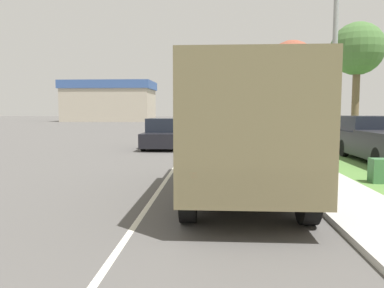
{
  "coord_description": "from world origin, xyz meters",
  "views": [
    {
      "loc": [
        1.44,
        2.94,
        2.1
      ],
      "look_at": [
        0.82,
        13.3,
        1.16
      ],
      "focal_mm": 35.0,
      "sensor_mm": 36.0,
      "label": 1
    }
  ],
  "objects_px": {
    "car_third_ahead": "(218,122)",
    "car_second_ahead": "(224,130)",
    "car_nearest_ahead": "(162,135)",
    "lamp_post": "(327,39)",
    "pickup_truck": "(380,140)",
    "car_farthest_ahead": "(194,118)",
    "military_truck": "(241,127)",
    "car_fourth_ahead": "(216,119)"
  },
  "relations": [
    {
      "from": "car_third_ahead",
      "to": "car_second_ahead",
      "type": "bearing_deg",
      "value": -89.11
    },
    {
      "from": "car_nearest_ahead",
      "to": "lamp_post",
      "type": "relative_size",
      "value": 0.67
    },
    {
      "from": "car_third_ahead",
      "to": "car_nearest_ahead",
      "type": "bearing_deg",
      "value": -98.2
    },
    {
      "from": "pickup_truck",
      "to": "car_farthest_ahead",
      "type": "bearing_deg",
      "value": 101.46
    },
    {
      "from": "car_farthest_ahead",
      "to": "lamp_post",
      "type": "relative_size",
      "value": 0.64
    },
    {
      "from": "military_truck",
      "to": "car_third_ahead",
      "type": "bearing_deg",
      "value": 90.2
    },
    {
      "from": "car_nearest_ahead",
      "to": "car_fourth_ahead",
      "type": "xyz_separation_m",
      "value": [
        3.18,
        35.65,
        -0.0
      ]
    },
    {
      "from": "pickup_truck",
      "to": "car_nearest_ahead",
      "type": "bearing_deg",
      "value": 152.96
    },
    {
      "from": "lamp_post",
      "to": "car_third_ahead",
      "type": "bearing_deg",
      "value": 94.49
    },
    {
      "from": "car_nearest_ahead",
      "to": "car_fourth_ahead",
      "type": "height_order",
      "value": "car_nearest_ahead"
    },
    {
      "from": "car_second_ahead",
      "to": "car_farthest_ahead",
      "type": "xyz_separation_m",
      "value": [
        -4.32,
        38.39,
        0.05
      ]
    },
    {
      "from": "car_nearest_ahead",
      "to": "car_fourth_ahead",
      "type": "distance_m",
      "value": 35.79
    },
    {
      "from": "car_third_ahead",
      "to": "car_fourth_ahead",
      "type": "xyz_separation_m",
      "value": [
        -0.17,
        12.36,
        -0.02
      ]
    },
    {
      "from": "military_truck",
      "to": "car_farthest_ahead",
      "type": "bearing_deg",
      "value": 94.18
    },
    {
      "from": "car_nearest_ahead",
      "to": "car_third_ahead",
      "type": "relative_size",
      "value": 1.1
    },
    {
      "from": "military_truck",
      "to": "car_second_ahead",
      "type": "distance_m",
      "value": 19.22
    },
    {
      "from": "lamp_post",
      "to": "car_farthest_ahead",
      "type": "bearing_deg",
      "value": 96.83
    },
    {
      "from": "car_nearest_ahead",
      "to": "car_fourth_ahead",
      "type": "relative_size",
      "value": 1.03
    },
    {
      "from": "car_second_ahead",
      "to": "lamp_post",
      "type": "relative_size",
      "value": 0.65
    },
    {
      "from": "military_truck",
      "to": "lamp_post",
      "type": "xyz_separation_m",
      "value": [
        2.47,
        1.83,
        2.35
      ]
    },
    {
      "from": "lamp_post",
      "to": "car_fourth_ahead",
      "type": "bearing_deg",
      "value": 93.49
    },
    {
      "from": "car_third_ahead",
      "to": "military_truck",
      "type": "bearing_deg",
      "value": -89.8
    },
    {
      "from": "car_third_ahead",
      "to": "pickup_truck",
      "type": "height_order",
      "value": "pickup_truck"
    },
    {
      "from": "car_nearest_ahead",
      "to": "car_farthest_ahead",
      "type": "distance_m",
      "value": 45.99
    },
    {
      "from": "car_nearest_ahead",
      "to": "car_second_ahead",
      "type": "height_order",
      "value": "car_nearest_ahead"
    },
    {
      "from": "car_nearest_ahead",
      "to": "car_third_ahead",
      "type": "height_order",
      "value": "car_third_ahead"
    },
    {
      "from": "car_fourth_ahead",
      "to": "lamp_post",
      "type": "relative_size",
      "value": 0.65
    },
    {
      "from": "military_truck",
      "to": "car_nearest_ahead",
      "type": "distance_m",
      "value": 12.15
    },
    {
      "from": "car_second_ahead",
      "to": "car_nearest_ahead",
      "type": "bearing_deg",
      "value": -115.38
    },
    {
      "from": "pickup_truck",
      "to": "lamp_post",
      "type": "bearing_deg",
      "value": -126.77
    },
    {
      "from": "car_third_ahead",
      "to": "car_farthest_ahead",
      "type": "bearing_deg",
      "value": 100.19
    },
    {
      "from": "car_fourth_ahead",
      "to": "pickup_truck",
      "type": "distance_m",
      "value": 41.05
    },
    {
      "from": "car_fourth_ahead",
      "to": "lamp_post",
      "type": "distance_m",
      "value": 45.62
    },
    {
      "from": "car_farthest_ahead",
      "to": "military_truck",
      "type": "bearing_deg",
      "value": -85.82
    },
    {
      "from": "car_third_ahead",
      "to": "car_fourth_ahead",
      "type": "distance_m",
      "value": 12.36
    },
    {
      "from": "car_fourth_ahead",
      "to": "car_farthest_ahead",
      "type": "xyz_separation_m",
      "value": [
        -3.91,
        10.33,
        -0.05
      ]
    },
    {
      "from": "car_fourth_ahead",
      "to": "car_farthest_ahead",
      "type": "height_order",
      "value": "car_fourth_ahead"
    },
    {
      "from": "military_truck",
      "to": "car_nearest_ahead",
      "type": "xyz_separation_m",
      "value": [
        -3.48,
        11.6,
        -0.96
      ]
    },
    {
      "from": "car_farthest_ahead",
      "to": "car_nearest_ahead",
      "type": "bearing_deg",
      "value": -89.1
    },
    {
      "from": "military_truck",
      "to": "car_farthest_ahead",
      "type": "relative_size",
      "value": 1.61
    },
    {
      "from": "military_truck",
      "to": "car_nearest_ahead",
      "type": "bearing_deg",
      "value": 106.72
    },
    {
      "from": "military_truck",
      "to": "car_third_ahead",
      "type": "distance_m",
      "value": 34.9
    }
  ]
}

